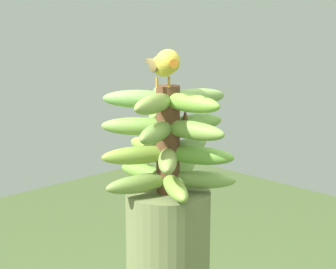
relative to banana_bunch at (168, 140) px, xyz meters
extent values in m
cylinder|color=brown|center=(0.00, 0.00, 0.00)|extent=(0.05, 0.05, 0.23)
ellipsoid|color=#799A4B|center=(-0.05, -0.04, -0.09)|extent=(0.15, 0.13, 0.04)
ellipsoid|color=olive|center=(0.03, -0.06, -0.09)|extent=(0.10, 0.16, 0.04)
ellipsoid|color=olive|center=(0.07, 0.01, -0.09)|extent=(0.16, 0.05, 0.04)
ellipsoid|color=olive|center=(0.02, 0.07, -0.09)|extent=(0.08, 0.16, 0.04)
ellipsoid|color=olive|center=(-0.06, 0.04, -0.09)|extent=(0.16, 0.12, 0.04)
ellipsoid|color=#719449|center=(0.01, -0.06, -0.03)|extent=(0.06, 0.16, 0.04)
ellipsoid|color=olive|center=(0.07, -0.01, -0.03)|extent=(0.16, 0.06, 0.04)
ellipsoid|color=olive|center=(0.03, 0.06, -0.03)|extent=(0.11, 0.16, 0.04)
ellipsoid|color=olive|center=(-0.05, 0.05, -0.03)|extent=(0.14, 0.14, 0.04)
ellipsoid|color=#6DA23D|center=(-0.06, -0.03, -0.03)|extent=(0.16, 0.11, 0.04)
ellipsoid|color=olive|center=(-0.03, 0.06, 0.03)|extent=(0.10, 0.16, 0.04)
ellipsoid|color=#799D45|center=(-0.06, -0.01, 0.03)|extent=(0.16, 0.06, 0.04)
ellipsoid|color=#6C9A3E|center=(-0.01, -0.06, 0.03)|extent=(0.07, 0.16, 0.04)
ellipsoid|color=#779E44|center=(0.06, -0.03, 0.03)|extent=(0.16, 0.11, 0.04)
ellipsoid|color=#769E46|center=(0.05, 0.04, 0.03)|extent=(0.14, 0.14, 0.04)
ellipsoid|color=#6EA04B|center=(0.05, 0.04, 0.09)|extent=(0.15, 0.13, 0.04)
ellipsoid|color=olive|center=(-0.02, 0.06, 0.09)|extent=(0.09, 0.16, 0.04)
ellipsoid|color=#6FA038|center=(-0.06, 0.00, 0.09)|extent=(0.16, 0.04, 0.04)
ellipsoid|color=#74984A|center=(-0.02, -0.06, 0.09)|extent=(0.08, 0.16, 0.04)
ellipsoid|color=olive|center=(0.05, -0.03, 0.09)|extent=(0.15, 0.12, 0.04)
cone|color=#4C2D1E|center=(0.03, -0.02, 0.00)|extent=(0.04, 0.04, 0.06)
cone|color=brown|center=(-0.02, -0.03, 0.04)|extent=(0.04, 0.04, 0.06)
cylinder|color=#C68933|center=(-0.01, 0.04, 0.13)|extent=(0.00, 0.01, 0.02)
cylinder|color=#C68933|center=(-0.02, 0.02, 0.13)|extent=(0.00, 0.00, 0.02)
ellipsoid|color=gold|center=(-0.01, 0.03, 0.16)|extent=(0.10, 0.08, 0.05)
ellipsoid|color=brown|center=(0.00, 0.04, 0.16)|extent=(0.06, 0.04, 0.03)
ellipsoid|color=brown|center=(-0.02, 0.01, 0.16)|extent=(0.06, 0.04, 0.03)
cube|color=brown|center=(0.05, -0.01, 0.16)|extent=(0.07, 0.05, 0.01)
sphere|color=gold|center=(-0.05, 0.05, 0.17)|extent=(0.05, 0.05, 0.05)
sphere|color=black|center=(-0.06, 0.03, 0.18)|extent=(0.01, 0.01, 0.01)
cone|color=orange|center=(-0.07, 0.06, 0.17)|extent=(0.03, 0.03, 0.02)
camera|label=1|loc=(-0.87, 0.85, 0.27)|focal=62.10mm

